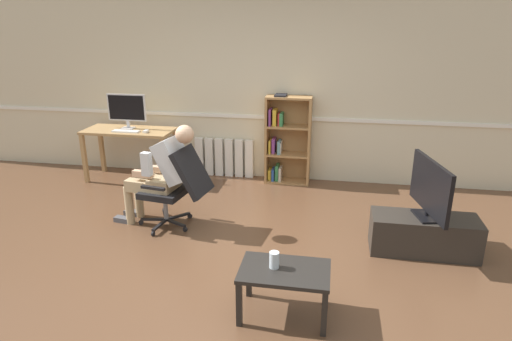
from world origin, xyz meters
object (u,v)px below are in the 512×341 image
Objects in this scene: office_chair at (177,185)px; person_seated at (161,172)px; keyboard at (126,131)px; tv_screen at (430,189)px; coffee_table at (285,276)px; drinking_glass at (274,260)px; imac_monitor at (127,109)px; tv_stand at (424,235)px; radiator at (224,157)px; computer_mouse at (146,131)px; computer_desk at (129,137)px; bookshelf at (285,141)px.

person_seated is (-0.18, 0.03, 0.13)m from office_chair.
keyboard is 0.46× the size of tv_screen.
coffee_table is 5.28× the size of drinking_glass.
imac_monitor is 0.55× the size of tv_stand.
radiator is 1.05× the size of tv_screen.
office_chair is (0.91, -1.29, -0.25)m from computer_mouse.
computer_mouse is 3.45m from drinking_glass.
tv_stand is at bearing -36.72° from radiator.
person_seated is 1.43× the size of tv_screen.
tv_screen is at bearing -22.21° from imac_monitor.
tv_screen is (2.65, -0.11, 0.18)m from office_chair.
radiator is 1.25× the size of coffee_table.
computer_mouse is 0.75× the size of drinking_glass.
imac_monitor is at bearing 157.78° from tv_stand.
imac_monitor is at bearing 117.03° from computer_desk.
drinking_glass is at bearing -50.31° from computer_mouse.
computer_desk is at bearing 159.15° from computer_mouse.
person_seated is 9.00× the size of drinking_glass.
bookshelf is 2.45m from tv_screen.
computer_mouse is 1.98m from bookshelf.
person_seated is at bearing -125.54° from bookshelf.
radiator reaches higher than tv_stand.
radiator is 6.63× the size of drinking_glass.
radiator is at bearing 22.36° from keyboard.
bookshelf reaches higher than radiator.
coffee_table is at bearing -83.44° from bookshelf.
tv_screen reaches higher than office_chair.
radiator is 3.20m from tv_stand.
drinking_glass is at bearing -48.11° from imac_monitor.
computer_desk is 0.41m from imac_monitor.
imac_monitor reaches higher than computer_mouse.
imac_monitor is at bearing 106.19° from keyboard.
computer_mouse is 0.14× the size of coffee_table.
bookshelf is at bearing 5.45° from imac_monitor.
bookshelf is (1.93, 0.42, -0.16)m from computer_mouse.
person_seated is 2.84m from tv_screen.
person_seated is (-0.27, -1.78, 0.36)m from radiator.
computer_mouse is 0.12× the size of tv_screen.
imac_monitor reaches higher than computer_desk.
bookshelf reaches higher than person_seated.
coffee_table is (2.64, -2.86, -0.69)m from imac_monitor.
coffee_table is (1.28, -3.17, 0.07)m from radiator.
computer_desk is at bearing 99.57° from keyboard.
drinking_glass reaches higher than coffee_table.
computer_mouse reaches higher than coffee_table.
drinking_glass reaches higher than tv_stand.
computer_desk is at bearing 132.24° from drinking_glass.
person_seated reaches higher than keyboard.
computer_mouse is 3.87m from tv_stand.
computer_desk reaches higher than drinking_glass.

